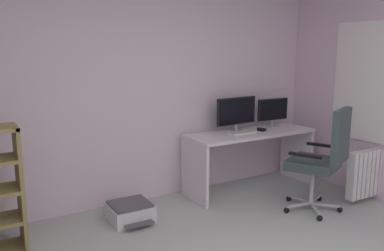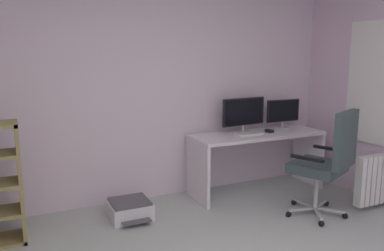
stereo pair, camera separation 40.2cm
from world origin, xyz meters
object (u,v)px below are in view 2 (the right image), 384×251
object	(u,v)px
desk	(257,148)
monitor_secondary	(283,112)
monitor_main	(244,113)
radiator	(382,178)
keyboard	(249,134)
computer_mouse	(269,131)
printer	(130,209)
office_chair	(328,159)

from	to	relation	value
desk	monitor_secondary	world-z (taller)	monitor_secondary
monitor_main	radiator	distance (m)	1.69
keyboard	computer_mouse	distance (m)	0.30
desk	printer	xyz separation A→B (m)	(-1.63, -0.12, -0.46)
radiator	desk	bearing A→B (deg)	133.86
monitor_main	computer_mouse	xyz separation A→B (m)	(0.27, -0.15, -0.22)
desk	printer	size ratio (longest dim) A/B	3.41
printer	monitor_secondary	bearing A→B (deg)	6.59
keyboard	printer	size ratio (longest dim) A/B	0.72
monitor_secondary	computer_mouse	size ratio (longest dim) A/B	4.60
desk	monitor_main	xyz separation A→B (m)	(-0.12, 0.12, 0.42)
monitor_main	computer_mouse	world-z (taller)	monitor_main
keyboard	radiator	bearing A→B (deg)	-45.07
computer_mouse	radiator	xyz separation A→B (m)	(0.81, -0.97, -0.42)
monitor_secondary	radiator	xyz separation A→B (m)	(0.50, -1.12, -0.61)
desk	printer	world-z (taller)	desk
desk	computer_mouse	xyz separation A→B (m)	(0.15, -0.03, 0.20)
monitor_main	monitor_secondary	xyz separation A→B (m)	(0.58, 0.00, -0.03)
desk	monitor_secondary	xyz separation A→B (m)	(0.46, 0.12, 0.39)
office_chair	printer	size ratio (longest dim) A/B	2.37
monitor_main	keyboard	bearing A→B (deg)	-98.62
computer_mouse	printer	bearing A→B (deg)	176.75
computer_mouse	office_chair	world-z (taller)	office_chair
keyboard	radiator	xyz separation A→B (m)	(1.11, -0.96, -0.41)
monitor_main	printer	bearing A→B (deg)	-170.88
monitor_main	office_chair	size ratio (longest dim) A/B	0.52
monitor_secondary	printer	distance (m)	2.26
computer_mouse	printer	size ratio (longest dim) A/B	0.21
monitor_main	monitor_secondary	distance (m)	0.59
desk	office_chair	distance (m)	0.98
keyboard	monitor_secondary	bearing A→B (deg)	10.77
monitor_main	printer	world-z (taller)	monitor_main
desk	keyboard	xyz separation A→B (m)	(-0.15, -0.04, 0.19)
printer	office_chair	bearing A→B (deg)	-24.36
desk	office_chair	world-z (taller)	office_chair
desk	radiator	world-z (taller)	desk
monitor_main	office_chair	bearing A→B (deg)	-72.67
computer_mouse	office_chair	size ratio (longest dim) A/B	0.09
printer	radiator	xyz separation A→B (m)	(2.59, -0.88, 0.24)
monitor_main	radiator	world-z (taller)	monitor_main
monitor_secondary	printer	xyz separation A→B (m)	(-2.09, -0.24, -0.84)
printer	radiator	size ratio (longest dim) A/B	0.66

